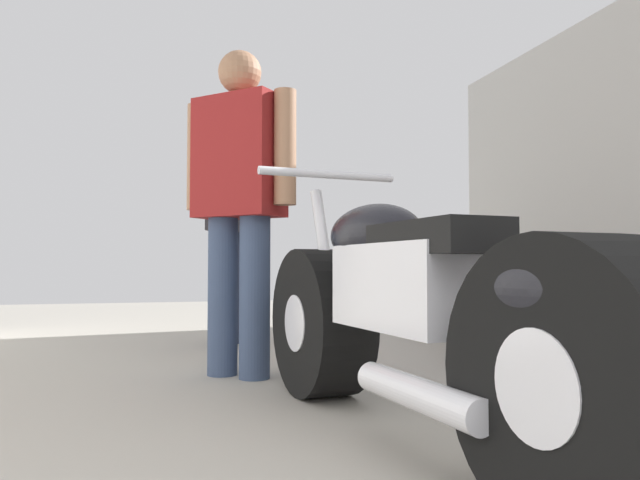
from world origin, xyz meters
TOP-DOWN VIEW (x-y plane):
  - ground_plane at (0.00, 3.02)m, footprint 14.51×14.51m
  - motorcycle_maroon_cruiser at (-0.02, 2.20)m, footprint 0.65×2.20m
  - motorcycle_black_naked at (1.31, 4.10)m, footprint 0.83×1.72m
  - mechanic_in_blue at (-0.41, 3.56)m, footprint 0.58×0.58m
  - mechanic_with_helmet at (-0.31, 4.83)m, footprint 0.37×0.70m

SIDE VIEW (x-z plane):
  - ground_plane at x=0.00m, z-range 0.00..0.00m
  - motorcycle_black_naked at x=1.31m, z-range -0.08..0.74m
  - motorcycle_maroon_cruiser at x=-0.02m, z-range -0.09..0.93m
  - mechanic_in_blue at x=-0.41m, z-range 0.12..1.88m
  - mechanic_with_helmet at x=-0.31m, z-range 0.18..1.97m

